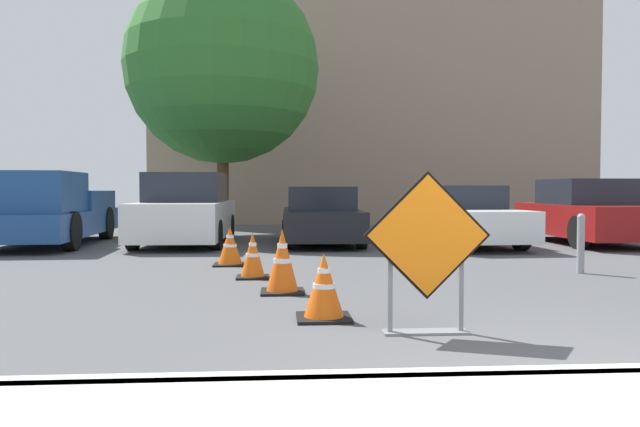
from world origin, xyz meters
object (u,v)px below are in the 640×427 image
object	(u,v)px
traffic_cone_third	(253,256)
parked_car_second	(321,217)
traffic_cone_nearest	(324,287)
bollard_nearest	(581,242)
traffic_cone_fourth	(230,246)
pickup_truck	(43,213)
parked_car_fourth	(587,213)
road_closed_sign	(427,248)
traffic_cone_second	(282,262)
parked_car_third	(458,217)
parked_car_nearest	(186,212)

from	to	relation	value
traffic_cone_third	parked_car_second	size ratio (longest dim) A/B	0.15
traffic_cone_nearest	bollard_nearest	world-z (taller)	bollard_nearest
bollard_nearest	traffic_cone_fourth	bearing A→B (deg)	165.75
pickup_truck	parked_car_fourth	xyz separation A→B (m)	(12.36, -0.11, -0.04)
road_closed_sign	parked_car_fourth	distance (m)	10.57
traffic_cone_fourth	parked_car_fourth	size ratio (longest dim) A/B	0.15
traffic_cone_second	parked_car_second	world-z (taller)	parked_car_second
road_closed_sign	traffic_cone_third	bearing A→B (deg)	114.73
traffic_cone_third	parked_car_third	bearing A→B (deg)	48.75
parked_car_third	traffic_cone_third	bearing A→B (deg)	45.49
traffic_cone_fourth	parked_car_fourth	xyz separation A→B (m)	(7.98, 3.70, 0.38)
traffic_cone_third	bollard_nearest	size ratio (longest dim) A/B	0.72
parked_car_third	parked_car_nearest	bearing A→B (deg)	-7.39
parked_car_nearest	parked_car_second	size ratio (longest dim) A/B	1.01
traffic_cone_second	parked_car_second	distance (m)	6.94
traffic_cone_nearest	parked_car_third	distance (m)	8.74
traffic_cone_nearest	parked_car_third	world-z (taller)	parked_car_third
parked_car_third	bollard_nearest	xyz separation A→B (m)	(0.41, -4.91, -0.16)
traffic_cone_nearest	traffic_cone_fourth	size ratio (longest dim) A/B	0.99
parked_car_second	parked_car_fourth	size ratio (longest dim) A/B	0.98
parked_car_nearest	traffic_cone_third	bearing A→B (deg)	108.86
parked_car_second	parked_car_third	xyz separation A→B (m)	(3.09, -0.50, 0.03)
pickup_truck	parked_car_third	size ratio (longest dim) A/B	1.09
pickup_truck	parked_car_third	bearing A→B (deg)	175.98
parked_car_third	bollard_nearest	size ratio (longest dim) A/B	5.34
traffic_cone_nearest	traffic_cone_second	xyz separation A→B (m)	(-0.39, 1.56, 0.07)
parked_car_second	traffic_cone_fourth	bearing A→B (deg)	67.25
parked_car_third	parked_car_fourth	bearing A→B (deg)	179.28
parked_car_third	parked_car_fourth	distance (m)	3.10
traffic_cone_third	parked_car_nearest	xyz separation A→B (m)	(-1.73, 5.53, 0.42)
road_closed_sign	traffic_cone_third	distance (m)	3.92
road_closed_sign	traffic_cone_fourth	world-z (taller)	road_closed_sign
parked_car_second	traffic_cone_nearest	bearing A→B (deg)	87.18
parked_car_second	traffic_cone_second	bearing A→B (deg)	83.12
pickup_truck	bollard_nearest	bearing A→B (deg)	149.45
road_closed_sign	traffic_cone_second	world-z (taller)	road_closed_sign
road_closed_sign	traffic_cone_fourth	xyz separation A→B (m)	(-2.06, 5.05, -0.43)
parked_car_nearest	parked_car_second	world-z (taller)	parked_car_nearest
traffic_cone_third	pickup_truck	size ratio (longest dim) A/B	0.12
bollard_nearest	traffic_cone_second	bearing A→B (deg)	-161.85
parked_car_third	parked_car_fourth	world-z (taller)	parked_car_fourth
parked_car_fourth	pickup_truck	bearing A→B (deg)	0.02
parked_car_nearest	bollard_nearest	distance (m)	8.50
traffic_cone_nearest	bollard_nearest	distance (m)	5.07
parked_car_fourth	bollard_nearest	size ratio (longest dim) A/B	4.82
traffic_cone_nearest	parked_car_third	xyz separation A→B (m)	(3.66, 7.93, 0.33)
road_closed_sign	parked_car_second	world-z (taller)	road_closed_sign
pickup_truck	parked_car_nearest	world-z (taller)	parked_car_nearest
parked_car_nearest	parked_car_third	world-z (taller)	parked_car_nearest
traffic_cone_nearest	traffic_cone_fourth	distance (m)	4.54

